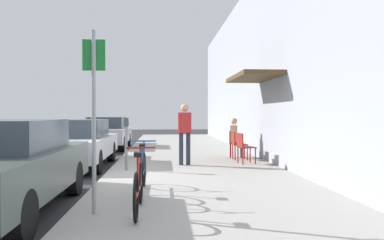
{
  "coord_description": "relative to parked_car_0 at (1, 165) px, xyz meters",
  "views": [
    {
      "loc": [
        1.38,
        -8.87,
        1.53
      ],
      "look_at": [
        2.43,
        5.15,
        1.32
      ],
      "focal_mm": 36.17,
      "sensor_mm": 36.0,
      "label": 1
    }
  ],
  "objects": [
    {
      "name": "bicycle_0",
      "position": [
        2.13,
        -0.54,
        -0.27
      ],
      "size": [
        0.46,
        1.71,
        0.9
      ],
      "color": "black",
      "rests_on": "sidewalk_slab"
    },
    {
      "name": "parked_car_0",
      "position": [
        0.0,
        0.0,
        0.0
      ],
      "size": [
        1.8,
        4.4,
        1.44
      ],
      "color": "#47514C",
      "rests_on": "ground_plane"
    },
    {
      "name": "pedestrian_standing",
      "position": [
        3.07,
        4.58,
        0.38
      ],
      "size": [
        0.36,
        0.22,
        1.7
      ],
      "color": "#232838",
      "rests_on": "sidewalk_slab"
    },
    {
      "name": "street_sign",
      "position": [
        1.5,
        -0.55,
        0.9
      ],
      "size": [
        0.32,
        0.06,
        2.6
      ],
      "color": "gray",
      "rests_on": "sidewalk_slab"
    },
    {
      "name": "cafe_chair_2",
      "position": [
        4.78,
        6.33,
        -0.12
      ],
      "size": [
        0.53,
        0.53,
        0.87
      ],
      "color": "maroon",
      "rests_on": "sidewalk_slab"
    },
    {
      "name": "parked_car_1",
      "position": [
        0.0,
        5.22,
        -0.03
      ],
      "size": [
        1.8,
        4.4,
        1.38
      ],
      "color": "#B7B7BC",
      "rests_on": "ground_plane"
    },
    {
      "name": "cafe_chair_1",
      "position": [
        4.78,
        5.73,
        -0.12
      ],
      "size": [
        0.45,
        0.45,
        0.87
      ],
      "color": "maroon",
      "rests_on": "sidewalk_slab"
    },
    {
      "name": "seated_patron_2",
      "position": [
        4.84,
        6.32,
        0.07
      ],
      "size": [
        0.49,
        0.43,
        1.29
      ],
      "color": "#232838",
      "rests_on": "sidewalk_slab"
    },
    {
      "name": "bicycle_1",
      "position": [
        2.11,
        0.97,
        -0.27
      ],
      "size": [
        0.46,
        1.71,
        0.9
      ],
      "color": "black",
      "rests_on": "sidewalk_slab"
    },
    {
      "name": "parked_car_2",
      "position": [
        0.0,
        11.18,
        -0.02
      ],
      "size": [
        1.8,
        4.4,
        1.4
      ],
      "color": "#B7B7BC",
      "rests_on": "ground_plane"
    },
    {
      "name": "building_facade",
      "position": [
        5.75,
        4.77,
        2.36
      ],
      "size": [
        1.4,
        32.0,
        6.21
      ],
      "color": "#999EA8",
      "rests_on": "ground_plane"
    },
    {
      "name": "parking_meter",
      "position": [
        1.55,
        3.71,
        0.14
      ],
      "size": [
        0.12,
        0.1,
        1.32
      ],
      "color": "slate",
      "rests_on": "sidewalk_slab"
    },
    {
      "name": "cafe_chair_0",
      "position": [
        4.78,
        4.75,
        -0.12
      ],
      "size": [
        0.51,
        0.51,
        0.87
      ],
      "color": "maroon",
      "rests_on": "sidewalk_slab"
    },
    {
      "name": "ground_plane",
      "position": [
        1.1,
        2.76,
        -0.74
      ],
      "size": [
        60.0,
        60.0,
        0.0
      ],
      "primitive_type": "plane",
      "color": "#2D2D30"
    },
    {
      "name": "sidewalk_slab",
      "position": [
        3.35,
        4.76,
        -0.68
      ],
      "size": [
        4.5,
        32.0,
        0.12
      ],
      "primitive_type": "cube",
      "color": "#9E9B93",
      "rests_on": "ground_plane"
    }
  ]
}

